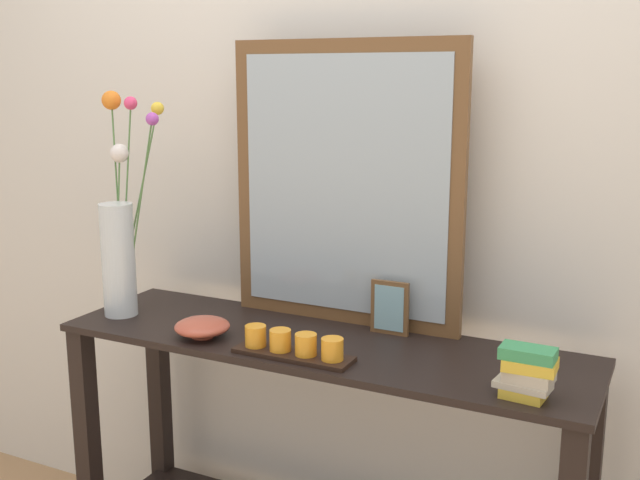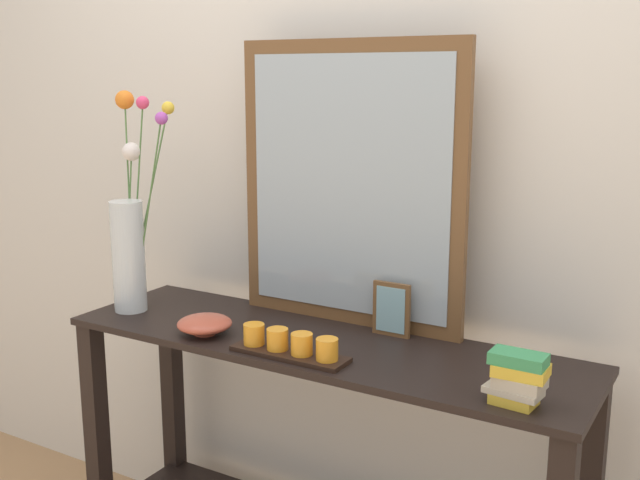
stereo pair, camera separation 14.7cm
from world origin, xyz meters
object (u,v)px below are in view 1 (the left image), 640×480
Objects in this scene: decorative_bowl at (202,327)px; book_stack at (527,372)px; tall_vase_left at (120,240)px; picture_frame_small at (390,308)px; mirror_leaning at (345,185)px; candle_tray at (293,346)px; console_table at (320,454)px.

book_stack is at bearing -0.86° from decorative_bowl.
picture_frame_small is (0.79, 0.18, -0.15)m from tall_vase_left.
decorative_bowl is 0.88m from book_stack.
mirror_leaning is 0.75m from book_stack.
mirror_leaning is 0.69m from tall_vase_left.
mirror_leaning is at bearing 45.73° from decorative_bowl.
mirror_leaning reaches higher than picture_frame_small.
tall_vase_left is 2.08× the size of candle_tray.
mirror_leaning reaches higher than console_table.
console_table is 0.86m from tall_vase_left.
decorative_bowl is at bearing -12.14° from tall_vase_left.
mirror_leaning is at bearing 93.18° from console_table.
console_table is 9.73× the size of picture_frame_small.
tall_vase_left is 4.92× the size of book_stack.
book_stack is (0.58, -0.13, 0.40)m from console_table.
mirror_leaning is at bearing 163.70° from picture_frame_small.
console_table is at bearing 87.32° from candle_tray.
candle_tray is 0.30m from decorative_bowl.
candle_tray is 0.32m from picture_frame_small.
tall_vase_left reaches higher than book_stack.
tall_vase_left is 4.32× the size of decorative_bowl.
console_table is 9.65× the size of decorative_bowl.
picture_frame_small is (0.16, -0.05, -0.33)m from mirror_leaning.
tall_vase_left is at bearing 167.86° from decorative_bowl.
candle_tray is (0.00, -0.32, -0.37)m from mirror_leaning.
tall_vase_left reaches higher than picture_frame_small.
console_table is at bearing 4.13° from tall_vase_left.
tall_vase_left is at bearing -160.26° from mirror_leaning.
tall_vase_left reaches higher than console_table.
tall_vase_left is at bearing -167.17° from picture_frame_small.
tall_vase_left is at bearing 175.96° from book_stack.
book_stack is at bearing -4.04° from tall_vase_left.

